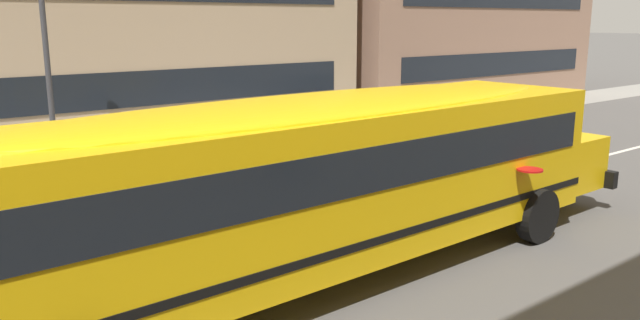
% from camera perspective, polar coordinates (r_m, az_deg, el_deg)
% --- Properties ---
extents(ground_plane, '(400.00, 400.00, 0.00)m').
position_cam_1_polar(ground_plane, '(11.11, -9.87, -8.75)').
color(ground_plane, '#54514F').
extents(sidewalk_far, '(120.00, 3.00, 0.01)m').
position_cam_1_polar(sidewalk_far, '(18.39, -22.26, -0.96)').
color(sidewalk_far, gray).
rests_on(sidewalk_far, ground_plane).
extents(lane_centreline, '(110.00, 0.16, 0.01)m').
position_cam_1_polar(lane_centreline, '(11.11, -9.87, -8.73)').
color(lane_centreline, silver).
rests_on(lane_centreline, ground_plane).
extents(school_bus, '(12.97, 3.07, 2.89)m').
position_cam_1_polar(school_bus, '(9.77, 0.82, -0.94)').
color(school_bus, yellow).
rests_on(school_bus, ground_plane).
extents(parked_car_black_beside_sign, '(3.97, 2.02, 1.64)m').
position_cam_1_polar(parked_car_black_beside_sign, '(23.19, 12.39, 4.42)').
color(parked_car_black_beside_sign, black).
rests_on(parked_car_black_beside_sign, ground_plane).
extents(street_lamp, '(0.44, 0.44, 6.80)m').
position_cam_1_polar(street_lamp, '(17.19, -23.83, 12.55)').
color(street_lamp, '#38383D').
rests_on(street_lamp, ground_plane).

